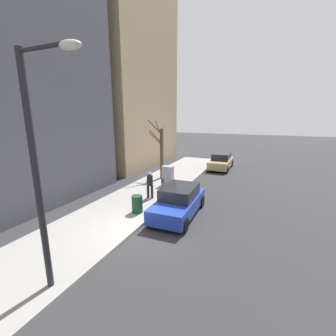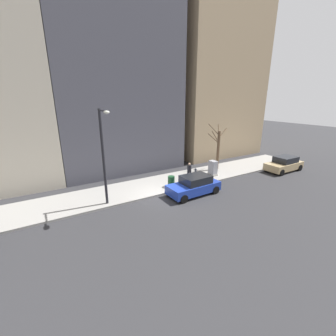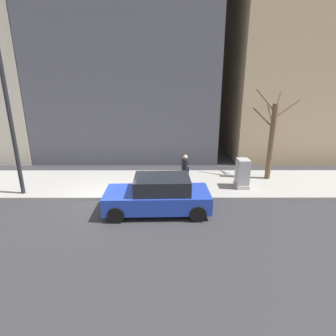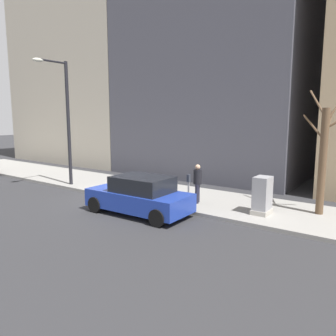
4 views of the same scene
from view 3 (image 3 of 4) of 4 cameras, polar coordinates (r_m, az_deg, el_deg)
ground_plane at (r=12.25m, az=-13.21°, el=-6.95°), size 120.00×120.00×0.00m
sidewalk at (r=14.03m, az=-11.46°, el=-3.32°), size 4.00×36.00×0.15m
parked_car_blue at (r=10.66m, az=-2.07°, el=-5.93°), size 2.02×4.25×1.52m
parking_meter at (r=12.02m, az=4.31°, el=-1.97°), size 0.14×0.10×1.35m
utility_box at (r=13.35m, az=15.88°, el=-1.20°), size 0.83×0.61×1.43m
streetlamp at (r=13.08m, az=-31.98°, el=10.71°), size 1.97×0.32×6.50m
bare_tree at (r=14.80m, az=21.59°, el=6.09°), size 1.25×2.37×4.69m
trash_bin at (r=12.60m, az=-5.78°, el=-2.91°), size 0.56×0.56×0.90m
pedestrian_near_meter at (r=12.75m, az=3.74°, el=-0.30°), size 0.38×0.36×1.66m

